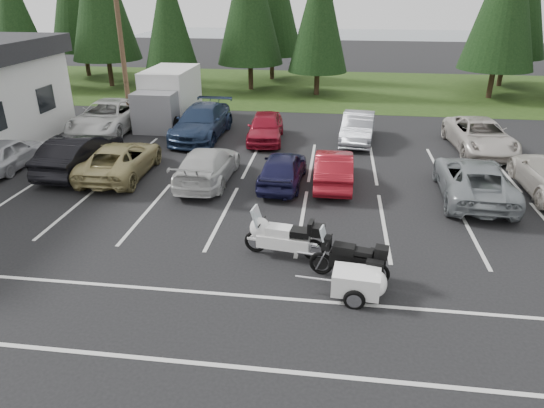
{
  "coord_description": "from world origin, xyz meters",
  "views": [
    {
      "loc": [
        1.41,
        -13.54,
        7.18
      ],
      "look_at": [
        -0.31,
        -0.5,
        1.23
      ],
      "focal_mm": 32.0,
      "sensor_mm": 36.0,
      "label": 1
    }
  ],
  "objects": [
    {
      "name": "adventure_motorcycle",
      "position": [
        1.99,
        -2.37,
        0.73
      ],
      "size": [
        2.51,
        1.31,
        1.45
      ],
      "primitive_type": null,
      "rotation": [
        0.0,
        0.0,
        -0.21
      ],
      "color": "black",
      "rests_on": "ground"
    },
    {
      "name": "grass_strip",
      "position": [
        0.0,
        24.0,
        0.01
      ],
      "size": [
        80.0,
        16.0,
        0.01
      ],
      "primitive_type": "cube",
      "color": "#1D3410",
      "rests_on": "ground"
    },
    {
      "name": "car_near_1",
      "position": [
        -9.06,
        4.51,
        0.79
      ],
      "size": [
        1.86,
        4.86,
        1.58
      ],
      "primitive_type": "imported",
      "rotation": [
        0.0,
        0.0,
        3.1
      ],
      "color": "black",
      "rests_on": "ground"
    },
    {
      "name": "conifer_3",
      "position": [
        -10.5,
        21.4,
        5.27
      ],
      "size": [
        3.87,
        3.87,
        9.02
      ],
      "color": "#332316",
      "rests_on": "ground"
    },
    {
      "name": "car_near_2",
      "position": [
        -7.19,
        4.29,
        0.68
      ],
      "size": [
        2.42,
        4.99,
        1.37
      ],
      "primitive_type": "imported",
      "rotation": [
        0.0,
        0.0,
        3.17
      ],
      "color": "#9B8E5A",
      "rests_on": "ground"
    },
    {
      "name": "conifer_1",
      "position": [
        -22.0,
        21.2,
        5.39
      ],
      "size": [
        3.96,
        3.96,
        9.22
      ],
      "color": "#332316",
      "rests_on": "ground"
    },
    {
      "name": "lake_water",
      "position": [
        4.0,
        55.0,
        0.0
      ],
      "size": [
        70.0,
        50.0,
        0.02
      ],
      "primitive_type": "cube",
      "color": "slate",
      "rests_on": "ground"
    },
    {
      "name": "touring_motorcycle",
      "position": [
        0.16,
        -1.39,
        0.73
      ],
      "size": [
        2.73,
        1.19,
        1.46
      ],
      "primitive_type": null,
      "rotation": [
        0.0,
        0.0,
        -0.15
      ],
      "color": "white",
      "rests_on": "ground"
    },
    {
      "name": "cargo_trailer",
      "position": [
        2.16,
        -3.21,
        0.39
      ],
      "size": [
        1.77,
        1.11,
        0.78
      ],
      "primitive_type": null,
      "rotation": [
        0.0,
        0.0,
        -0.1
      ],
      "color": "white",
      "rests_on": "ground"
    },
    {
      "name": "car_near_4",
      "position": [
        -0.5,
        4.11,
        0.68
      ],
      "size": [
        1.78,
        4.04,
        1.35
      ],
      "primitive_type": "imported",
      "rotation": [
        0.0,
        0.0,
        3.09
      ],
      "color": "#18173B",
      "rests_on": "ground"
    },
    {
      "name": "box_truck",
      "position": [
        -8.0,
        12.5,
        1.45
      ],
      "size": [
        2.4,
        5.6,
        2.9
      ],
      "primitive_type": null,
      "color": "silver",
      "rests_on": "ground"
    },
    {
      "name": "car_near_6",
      "position": [
        6.57,
        3.75,
        0.72
      ],
      "size": [
        2.63,
        5.28,
        1.44
      ],
      "primitive_type": "imported",
      "rotation": [
        0.0,
        0.0,
        3.09
      ],
      "color": "gray",
      "rests_on": "ground"
    },
    {
      "name": "car_far_4",
      "position": [
        8.24,
        9.64,
        0.73
      ],
      "size": [
        2.75,
        5.37,
        1.45
      ],
      "primitive_type": "imported",
      "rotation": [
        0.0,
        0.0,
        0.07
      ],
      "color": "beige",
      "rests_on": "ground"
    },
    {
      "name": "ground",
      "position": [
        0.0,
        0.0,
        0.0
      ],
      "size": [
        120.0,
        120.0,
        0.0
      ],
      "primitive_type": "plane",
      "color": "black",
      "rests_on": "ground"
    },
    {
      "name": "car_near_0",
      "position": [
        -12.29,
        4.42,
        0.67
      ],
      "size": [
        1.62,
        3.93,
        1.33
      ],
      "primitive_type": "imported",
      "rotation": [
        0.0,
        0.0,
        3.15
      ],
      "color": "silver",
      "rests_on": "ground"
    },
    {
      "name": "car_far_0",
      "position": [
        -10.56,
        10.46,
        0.81
      ],
      "size": [
        2.7,
        5.83,
        1.62
      ],
      "primitive_type": "imported",
      "rotation": [
        0.0,
        0.0,
        0.0
      ],
      "color": "silver",
      "rests_on": "ground"
    },
    {
      "name": "car_far_3",
      "position": [
        2.58,
        10.37,
        0.71
      ],
      "size": [
        1.9,
        4.42,
        1.42
      ],
      "primitive_type": "imported",
      "rotation": [
        0.0,
        0.0,
        -0.09
      ],
      "color": "gray",
      "rests_on": "ground"
    },
    {
      "name": "car_near_3",
      "position": [
        -3.5,
        4.07,
        0.68
      ],
      "size": [
        1.97,
        4.72,
        1.36
      ],
      "primitive_type": "imported",
      "rotation": [
        0.0,
        0.0,
        3.13
      ],
      "color": "silver",
      "rests_on": "ground"
    },
    {
      "name": "car_far_2",
      "position": [
        -2.0,
        9.87,
        0.71
      ],
      "size": [
        1.96,
        4.29,
        1.43
      ],
      "primitive_type": "imported",
      "rotation": [
        0.0,
        0.0,
        0.07
      ],
      "color": "maroon",
      "rests_on": "ground"
    },
    {
      "name": "car_far_1",
      "position": [
        -5.33,
        10.08,
        0.81
      ],
      "size": [
        2.44,
        5.62,
        1.61
      ],
      "primitive_type": "imported",
      "rotation": [
        0.0,
        0.0,
        -0.03
      ],
      "color": "#1C2B47",
      "rests_on": "ground"
    },
    {
      "name": "conifer_5",
      "position": [
        0.0,
        21.6,
        5.63
      ],
      "size": [
        4.14,
        4.14,
        9.63
      ],
      "color": "#332316",
      "rests_on": "ground"
    },
    {
      "name": "car_near_5",
      "position": [
        1.47,
        4.43,
        0.67
      ],
      "size": [
        1.45,
        4.09,
        1.35
      ],
      "primitive_type": "imported",
      "rotation": [
        0.0,
        0.0,
        3.15
      ],
      "color": "maroon",
      "rests_on": "ground"
    },
    {
      "name": "utility_pole",
      "position": [
        -10.0,
        12.0,
        4.7
      ],
      "size": [
        1.6,
        0.26,
        9.0
      ],
      "color": "#473321",
      "rests_on": "ground"
    },
    {
      "name": "stall_markings",
      "position": [
        0.0,
        2.0,
        0.0
      ],
      "size": [
        32.0,
        16.0,
        0.01
      ],
      "primitive_type": "cube",
      "color": "silver",
      "rests_on": "ground"
    }
  ]
}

